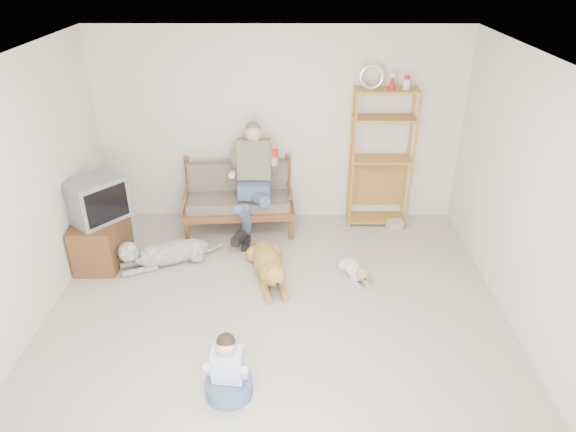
{
  "coord_description": "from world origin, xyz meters",
  "views": [
    {
      "loc": [
        0.16,
        -4.02,
        3.59
      ],
      "look_at": [
        0.13,
        1.0,
        0.91
      ],
      "focal_mm": 32.0,
      "sensor_mm": 36.0,
      "label": 1
    }
  ],
  "objects_px": {
    "etagere": "(381,158)",
    "golden_retriever": "(269,266)",
    "tv_stand": "(102,239)",
    "loveseat": "(239,197)"
  },
  "relations": [
    {
      "from": "etagere",
      "to": "golden_retriever",
      "type": "xyz_separation_m",
      "value": [
        -1.49,
        -1.43,
        -0.83
      ]
    },
    {
      "from": "etagere",
      "to": "tv_stand",
      "type": "height_order",
      "value": "etagere"
    },
    {
      "from": "loveseat",
      "to": "etagere",
      "type": "height_order",
      "value": "etagere"
    },
    {
      "from": "etagere",
      "to": "golden_retriever",
      "type": "distance_m",
      "value": 2.23
    },
    {
      "from": "tv_stand",
      "to": "etagere",
      "type": "bearing_deg",
      "value": 14.83
    },
    {
      "from": "etagere",
      "to": "golden_retriever",
      "type": "relative_size",
      "value": 1.7
    },
    {
      "from": "loveseat",
      "to": "etagere",
      "type": "distance_m",
      "value": 2.02
    },
    {
      "from": "loveseat",
      "to": "etagere",
      "type": "xyz_separation_m",
      "value": [
        1.95,
        0.19,
        0.51
      ]
    },
    {
      "from": "loveseat",
      "to": "golden_retriever",
      "type": "height_order",
      "value": "loveseat"
    },
    {
      "from": "loveseat",
      "to": "golden_retriever",
      "type": "xyz_separation_m",
      "value": [
        0.46,
        -1.23,
        -0.32
      ]
    }
  ]
}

